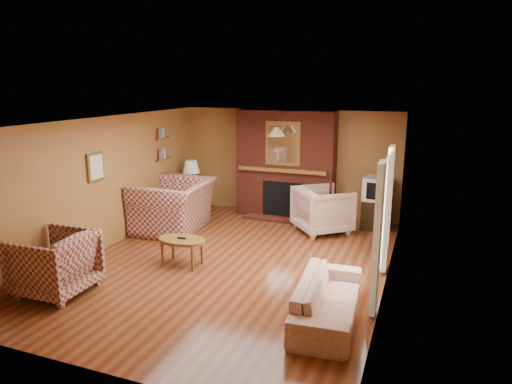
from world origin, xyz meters
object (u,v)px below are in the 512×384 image
at_px(fireplace, 286,165).
at_px(table_lamp, 191,173).
at_px(tv_stand, 376,214).
at_px(floral_armchair, 323,210).
at_px(crt_tv, 378,189).
at_px(floral_sofa, 328,299).
at_px(coffee_table, 182,242).
at_px(plaid_armchair, 55,263).
at_px(side_table, 192,201).
at_px(plaid_loveseat, 174,206).

height_order(fireplace, table_lamp, fireplace).
bearing_deg(tv_stand, fireplace, 176.61).
xyz_separation_m(floral_armchair, crt_tv, (1.00, 0.60, 0.39)).
bearing_deg(crt_tv, floral_sofa, -92.12).
bearing_deg(tv_stand, coffee_table, -129.73).
bearing_deg(fireplace, crt_tv, -5.30).
distance_m(tv_stand, crt_tv, 0.55).
bearing_deg(floral_armchair, plaid_armchair, 104.18).
height_order(fireplace, crt_tv, fireplace).
distance_m(table_lamp, crt_tv, 4.17).
relative_size(coffee_table, side_table, 1.42).
bearing_deg(plaid_loveseat, floral_armchair, 103.01).
bearing_deg(side_table, table_lamp, 0.00).
distance_m(table_lamp, tv_stand, 4.22).
xyz_separation_m(fireplace, plaid_armchair, (-1.95, -4.91, -0.73)).
bearing_deg(floral_sofa, tv_stand, -6.38).
height_order(plaid_loveseat, floral_sofa, plaid_loveseat).
bearing_deg(floral_sofa, plaid_armchair, 95.49).
bearing_deg(crt_tv, fireplace, 174.70).
bearing_deg(fireplace, coffee_table, -102.66).
xyz_separation_m(plaid_armchair, crt_tv, (4.00, 4.72, 0.40)).
relative_size(plaid_armchair, side_table, 1.70).
height_order(tv_stand, crt_tv, crt_tv).
bearing_deg(table_lamp, fireplace, 14.29).
xyz_separation_m(plaid_loveseat, plaid_armchair, (-0.10, -3.15, -0.06)).
distance_m(plaid_loveseat, plaid_armchair, 3.16).
xyz_separation_m(plaid_loveseat, floral_sofa, (3.75, -2.49, -0.24)).
bearing_deg(floral_armchair, table_lamp, 45.53).
bearing_deg(table_lamp, floral_sofa, -42.88).
relative_size(table_lamp, crt_tv, 1.12).
relative_size(coffee_table, crt_tv, 1.43).
relative_size(tv_stand, crt_tv, 1.04).
relative_size(fireplace, tv_stand, 3.92).
xyz_separation_m(floral_sofa, coffee_table, (-2.65, 0.89, 0.13)).
xyz_separation_m(fireplace, floral_sofa, (1.90, -4.25, -0.91)).
relative_size(floral_armchair, coffee_table, 1.22).
bearing_deg(coffee_table, side_table, 115.50).
xyz_separation_m(plaid_loveseat, tv_stand, (3.90, 1.57, -0.21)).
height_order(table_lamp, crt_tv, table_lamp).
bearing_deg(floral_sofa, crt_tv, -6.38).
distance_m(fireplace, plaid_loveseat, 2.64).
relative_size(plaid_armchair, tv_stand, 1.63).
distance_m(floral_sofa, side_table, 5.46).
distance_m(floral_sofa, table_lamp, 5.50).
xyz_separation_m(plaid_armchair, tv_stand, (4.00, 4.73, -0.15)).
bearing_deg(coffee_table, floral_armchair, 54.86).
bearing_deg(floral_armchair, side_table, 45.53).
bearing_deg(table_lamp, plaid_armchair, -88.04).
relative_size(plaid_armchair, coffee_table, 1.19).
bearing_deg(side_table, floral_sofa, -42.88).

